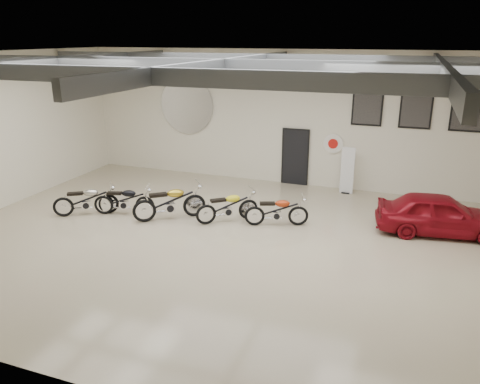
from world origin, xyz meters
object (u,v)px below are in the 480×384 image
(motorcycle_silver, at_px, (86,200))
(motorcycle_black, at_px, (124,200))
(banner_stand, at_px, (347,170))
(go_kart, at_px, (411,221))
(motorcycle_gold, at_px, (169,202))
(motorcycle_yellow, at_px, (227,206))
(motorcycle_red, at_px, (277,210))
(vintage_car, at_px, (440,214))

(motorcycle_silver, bearing_deg, motorcycle_black, -10.61)
(banner_stand, bearing_deg, go_kart, -45.19)
(motorcycle_gold, distance_m, motorcycle_yellow, 1.81)
(banner_stand, xyz_separation_m, motorcycle_silver, (-7.48, -5.04, -0.37))
(motorcycle_red, bearing_deg, motorcycle_yellow, 167.76)
(banner_stand, height_order, motorcycle_red, banner_stand)
(vintage_car, bearing_deg, motorcycle_gold, 93.65)
(motorcycle_gold, bearing_deg, motorcycle_black, 146.56)
(motorcycle_gold, distance_m, vintage_car, 7.99)
(vintage_car, bearing_deg, banner_stand, 38.78)
(motorcycle_silver, distance_m, motorcycle_red, 6.06)
(motorcycle_silver, bearing_deg, motorcycle_red, -21.01)
(motorcycle_gold, height_order, go_kart, motorcycle_gold)
(motorcycle_red, xyz_separation_m, go_kart, (3.82, 1.04, -0.22))
(motorcycle_gold, bearing_deg, motorcycle_red, -27.12)
(banner_stand, bearing_deg, motorcycle_black, -138.75)
(motorcycle_black, height_order, motorcycle_gold, motorcycle_gold)
(banner_stand, bearing_deg, motorcycle_gold, -131.69)
(banner_stand, bearing_deg, motorcycle_silver, -140.57)
(motorcycle_red, bearing_deg, banner_stand, 47.48)
(banner_stand, height_order, motorcycle_yellow, banner_stand)
(go_kart, bearing_deg, vintage_car, 1.94)
(motorcycle_gold, relative_size, motorcycle_red, 1.19)
(motorcycle_silver, relative_size, go_kart, 1.33)
(motorcycle_yellow, height_order, go_kart, motorcycle_yellow)
(motorcycle_gold, distance_m, go_kart, 7.28)
(banner_stand, height_order, motorcycle_black, banner_stand)
(banner_stand, xyz_separation_m, motorcycle_black, (-6.36, -4.59, -0.39))
(motorcycle_silver, xyz_separation_m, go_kart, (9.75, 2.27, -0.24))
(motorcycle_silver, height_order, motorcycle_yellow, motorcycle_silver)
(motorcycle_black, distance_m, vintage_car, 9.55)
(motorcycle_silver, bearing_deg, banner_stand, 1.30)
(motorcycle_red, xyz_separation_m, vintage_car, (4.56, 1.01, 0.11))
(motorcycle_gold, xyz_separation_m, vintage_car, (7.82, 1.65, 0.02))
(motorcycle_red, bearing_deg, motorcycle_gold, 170.71)
(go_kart, bearing_deg, motorcycle_yellow, -162.23)
(motorcycle_red, bearing_deg, motorcycle_silver, 171.23)
(motorcycle_red, bearing_deg, motorcycle_black, 168.68)
(motorcycle_black, bearing_deg, motorcycle_red, -8.38)
(go_kart, bearing_deg, motorcycle_silver, -162.44)
(motorcycle_silver, height_order, motorcycle_black, motorcycle_silver)
(motorcycle_gold, height_order, motorcycle_red, motorcycle_gold)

